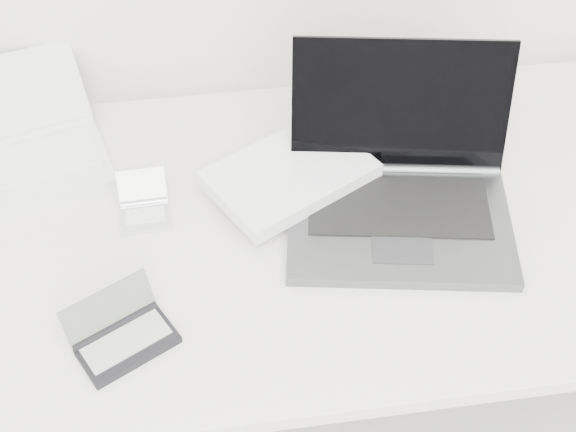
{
  "coord_description": "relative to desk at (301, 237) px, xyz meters",
  "views": [
    {
      "loc": [
        -0.17,
        0.56,
        1.82
      ],
      "look_at": [
        -0.03,
        1.51,
        0.79
      ],
      "focal_mm": 50.0,
      "sensor_mm": 36.0,
      "label": 1
    }
  ],
  "objects": [
    {
      "name": "laptop_large",
      "position": [
        0.12,
        0.03,
        0.09
      ],
      "size": [
        0.6,
        0.47,
        0.27
      ],
      "rotation": [
        0.0,
        0.0,
        -0.18
      ],
      "color": "#535658",
      "rests_on": "desk"
    },
    {
      "name": "netbook_open_white",
      "position": [
        -0.51,
        0.24,
        0.07
      ],
      "size": [
        0.36,
        0.4,
        0.13
      ],
      "rotation": [
        0.0,
        0.0,
        0.25
      ],
      "color": "white",
      "rests_on": "desk"
    },
    {
      "name": "palmtop_charcoal",
      "position": [
        -0.33,
        -0.22,
        0.06
      ],
      "size": [
        0.19,
        0.17,
        0.08
      ],
      "rotation": [
        0.0,
        0.0,
        0.49
      ],
      "color": "black",
      "rests_on": "desk"
    },
    {
      "name": "pda_silver",
      "position": [
        -0.28,
        0.06,
        0.06
      ],
      "size": [
        0.09,
        0.11,
        0.07
      ],
      "rotation": [
        0.0,
        0.0,
        0.03
      ],
      "color": "silver",
      "rests_on": "desk"
    },
    {
      "name": "desk",
      "position": [
        0.0,
        0.0,
        0.0
      ],
      "size": [
        1.6,
        0.8,
        0.73
      ],
      "color": "white",
      "rests_on": "ground"
    }
  ]
}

